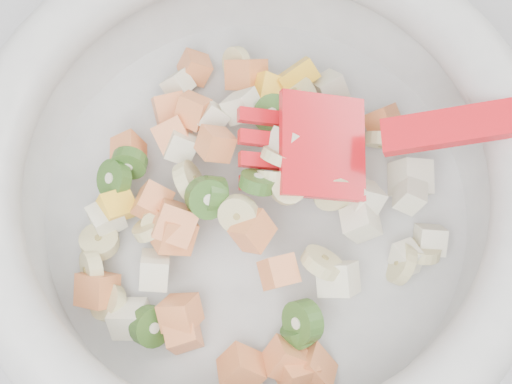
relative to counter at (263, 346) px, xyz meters
name	(u,v)px	position (x,y,z in m)	size (l,w,h in m)	color
counter	(263,346)	(0.00, 0.00, 0.00)	(2.00, 0.60, 0.90)	#939398
mixing_bowl	(257,187)	(0.00, 0.02, 0.51)	(0.46, 0.36, 0.15)	silver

